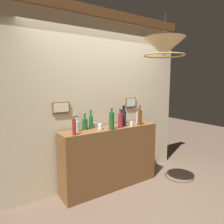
# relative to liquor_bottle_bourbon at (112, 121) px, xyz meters

# --- Properties ---
(ground_plane) EXTENTS (12.00, 12.00, 0.00)m
(ground_plane) POSITION_rel_liquor_bottle_bourbon_xyz_m (0.07, -0.69, -1.13)
(ground_plane) COLOR brown
(panelled_rear_partition) EXTENTS (3.24, 0.15, 2.83)m
(panelled_rear_partition) POSITION_rel_liquor_bottle_bourbon_xyz_m (0.07, 0.41, 0.36)
(panelled_rear_partition) COLOR beige
(panelled_rear_partition) RESTS_ON ground
(bar_shelf_unit) EXTENTS (1.63, 0.38, 0.99)m
(bar_shelf_unit) POSITION_rel_liquor_bottle_bourbon_xyz_m (0.07, 0.14, -0.63)
(bar_shelf_unit) COLOR brown
(bar_shelf_unit) RESTS_ON ground
(liquor_bottle_bourbon) EXTENTS (0.08, 0.08, 0.34)m
(liquor_bottle_bourbon) POSITION_rel_liquor_bottle_bourbon_xyz_m (0.00, 0.00, 0.00)
(liquor_bottle_bourbon) COLOR #1B5223
(liquor_bottle_bourbon) RESTS_ON bar_shelf_unit
(liquor_bottle_gin) EXTENTS (0.07, 0.07, 0.29)m
(liquor_bottle_gin) POSITION_rel_liquor_bottle_bourbon_xyz_m (0.20, 0.05, -0.02)
(liquor_bottle_gin) COLOR maroon
(liquor_bottle_gin) RESTS_ON bar_shelf_unit
(liquor_bottle_amaro) EXTENTS (0.08, 0.08, 0.26)m
(liquor_bottle_amaro) POSITION_rel_liquor_bottle_bourbon_xyz_m (-0.33, 0.23, -0.05)
(liquor_bottle_amaro) COLOR #175326
(liquor_bottle_amaro) RESTS_ON bar_shelf_unit
(liquor_bottle_whiskey) EXTENTS (0.07, 0.07, 0.23)m
(liquor_bottle_whiskey) POSITION_rel_liquor_bottle_bourbon_xyz_m (-0.49, 0.18, -0.05)
(liquor_bottle_whiskey) COLOR #B5CDC0
(liquor_bottle_whiskey) RESTS_ON bar_shelf_unit
(liquor_bottle_rum) EXTENTS (0.05, 0.05, 0.34)m
(liquor_bottle_rum) POSITION_rel_liquor_bottle_bourbon_xyz_m (0.30, 0.08, -0.01)
(liquor_bottle_rum) COLOR black
(liquor_bottle_rum) RESTS_ON bar_shelf_unit
(liquor_bottle_brandy) EXTENTS (0.08, 0.08, 0.31)m
(liquor_bottle_brandy) POSITION_rel_liquor_bottle_bourbon_xyz_m (0.41, 0.26, -0.01)
(liquor_bottle_brandy) COLOR black
(liquor_bottle_brandy) RESTS_ON bar_shelf_unit
(liquor_bottle_rye) EXTENTS (0.06, 0.06, 0.29)m
(liquor_bottle_rye) POSITION_rel_liquor_bottle_bourbon_xyz_m (-0.22, 0.24, -0.03)
(liquor_bottle_rye) COLOR #1A5523
(liquor_bottle_rye) RESTS_ON bar_shelf_unit
(liquor_bottle_vermouth) EXTENTS (0.08, 0.08, 0.24)m
(liquor_bottle_vermouth) POSITION_rel_liquor_bottle_bourbon_xyz_m (0.70, 0.20, -0.04)
(liquor_bottle_vermouth) COLOR #B5B8DA
(liquor_bottle_vermouth) RESTS_ON bar_shelf_unit
(liquor_bottle_port) EXTENTS (0.05, 0.05, 0.27)m
(liquor_bottle_port) POSITION_rel_liquor_bottle_bourbon_xyz_m (-0.60, 0.01, -0.02)
(liquor_bottle_port) COLOR maroon
(liquor_bottle_port) RESTS_ON bar_shelf_unit
(liquor_bottle_vodka) EXTENTS (0.07, 0.07, 0.33)m
(liquor_bottle_vodka) POSITION_rel_liquor_bottle_bourbon_xyz_m (0.59, 0.03, -0.00)
(liquor_bottle_vodka) COLOR #5C3513
(liquor_bottle_vodka) RESTS_ON bar_shelf_unit
(glass_tumbler_rocks) EXTENTS (0.07, 0.07, 0.07)m
(glass_tumbler_rocks) POSITION_rel_liquor_bottle_bourbon_xyz_m (-0.13, 0.29, -0.10)
(glass_tumbler_rocks) COLOR silver
(glass_tumbler_rocks) RESTS_ON bar_shelf_unit
(glass_tumbler_highball) EXTENTS (0.06, 0.06, 0.08)m
(glass_tumbler_highball) POSITION_rel_liquor_bottle_bourbon_xyz_m (0.39, 0.01, -0.10)
(glass_tumbler_highball) COLOR silver
(glass_tumbler_highball) RESTS_ON bar_shelf_unit
(glass_tumbler_shot) EXTENTS (0.07, 0.07, 0.09)m
(glass_tumbler_shot) POSITION_rel_liquor_bottle_bourbon_xyz_m (-0.14, 0.10, -0.09)
(glass_tumbler_shot) COLOR silver
(glass_tumbler_shot) RESTS_ON bar_shelf_unit
(pendant_lamp) EXTENTS (0.50, 0.50, 0.55)m
(pendant_lamp) POSITION_rel_liquor_bottle_bourbon_xyz_m (0.27, -0.74, 0.98)
(pendant_lamp) COLOR beige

